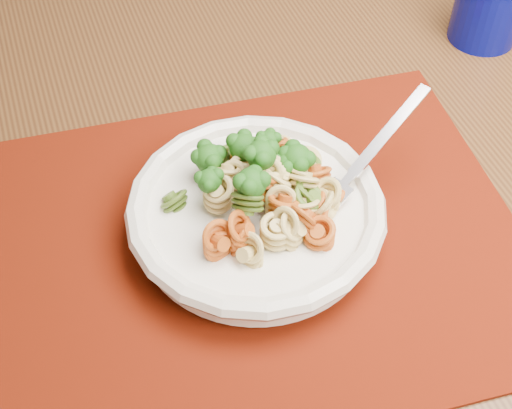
{
  "coord_description": "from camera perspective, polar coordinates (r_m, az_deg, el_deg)",
  "views": [
    {
      "loc": [
        -0.58,
        -0.01,
        1.24
      ],
      "look_at": [
        -0.55,
        0.4,
        0.76
      ],
      "focal_mm": 50.0,
      "sensor_mm": 36.0,
      "label": 1
    }
  ],
  "objects": [
    {
      "name": "pasta_bowl",
      "position": [
        0.64,
        -0.0,
        -0.7
      ],
      "size": [
        0.23,
        0.23,
        0.04
      ],
      "color": "silver",
      "rests_on": "placemat"
    },
    {
      "name": "fork",
      "position": [
        0.64,
        6.36,
        0.83
      ],
      "size": [
        0.15,
        0.14,
        0.08
      ],
      "primitive_type": null,
      "rotation": [
        0.0,
        -0.35,
        0.74
      ],
      "color": "silver",
      "rests_on": "pasta_bowl"
    },
    {
      "name": "dining_table",
      "position": [
        0.84,
        -1.34,
        1.01
      ],
      "size": [
        1.45,
        1.13,
        0.72
      ],
      "rotation": [
        0.0,
        0.0,
        0.27
      ],
      "color": "#503216",
      "rests_on": "ground"
    },
    {
      "name": "placemat",
      "position": [
        0.65,
        -0.48,
        -3.22
      ],
      "size": [
        0.56,
        0.47,
        0.0
      ],
      "primitive_type": "cube",
      "rotation": [
        0.0,
        0.0,
        0.18
      ],
      "color": "#561003",
      "rests_on": "dining_table"
    },
    {
      "name": "tumbler",
      "position": [
        0.9,
        18.25,
        15.22
      ],
      "size": [
        0.08,
        0.08,
        0.1
      ],
      "primitive_type": "cylinder",
      "color": "#040960",
      "rests_on": "dining_table"
    },
    {
      "name": "pasta_broccoli_heap",
      "position": [
        0.63,
        -0.0,
        0.36
      ],
      "size": [
        0.2,
        0.2,
        0.06
      ],
      "primitive_type": null,
      "color": "tan",
      "rests_on": "pasta_bowl"
    }
  ]
}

